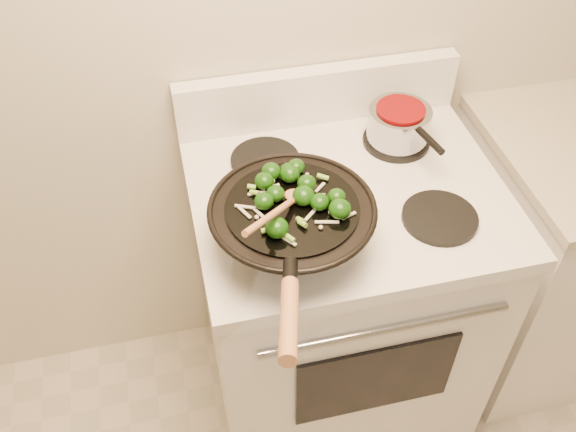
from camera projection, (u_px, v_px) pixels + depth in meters
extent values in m
cube|color=white|center=(338.00, 306.00, 1.94)|extent=(0.76, 0.64, 0.88)
cube|color=white|center=(348.00, 195.00, 1.61)|extent=(0.78, 0.66, 0.04)
cube|color=white|center=(318.00, 95.00, 1.74)|extent=(0.78, 0.05, 0.16)
cylinder|color=#97999F|center=(386.00, 330.00, 1.47)|extent=(0.60, 0.02, 0.02)
cube|color=black|center=(376.00, 380.00, 1.64)|extent=(0.42, 0.01, 0.28)
cylinder|color=black|center=(292.00, 243.00, 1.46)|extent=(0.18, 0.18, 0.01)
cylinder|color=black|center=(440.00, 218.00, 1.52)|extent=(0.18, 0.18, 0.01)
cylinder|color=black|center=(265.00, 160.00, 1.66)|extent=(0.18, 0.18, 0.01)
cylinder|color=black|center=(396.00, 140.00, 1.72)|extent=(0.18, 0.18, 0.01)
torus|color=black|center=(292.00, 208.00, 1.38)|extent=(0.37, 0.37, 0.01)
cylinder|color=black|center=(292.00, 207.00, 1.38)|extent=(0.29, 0.29, 0.01)
cylinder|color=black|center=(290.00, 272.00, 1.21)|extent=(0.04, 0.07, 0.04)
cylinder|color=#A66A42|center=(289.00, 319.00, 1.11)|extent=(0.08, 0.20, 0.07)
ellipsoid|color=#103808|center=(307.00, 183.00, 1.40)|extent=(0.04, 0.04, 0.04)
cylinder|color=#4E802E|center=(312.00, 186.00, 1.41)|extent=(0.02, 0.02, 0.02)
ellipsoid|color=#103808|center=(296.00, 167.00, 1.44)|extent=(0.04, 0.04, 0.03)
ellipsoid|color=#103808|center=(271.00, 171.00, 1.43)|extent=(0.04, 0.04, 0.04)
ellipsoid|color=#103808|center=(264.00, 181.00, 1.41)|extent=(0.04, 0.04, 0.04)
cylinder|color=#4E802E|center=(270.00, 184.00, 1.42)|extent=(0.02, 0.02, 0.02)
ellipsoid|color=#103808|center=(290.00, 174.00, 1.42)|extent=(0.05, 0.05, 0.04)
ellipsoid|color=#103808|center=(275.00, 194.00, 1.38)|extent=(0.04, 0.04, 0.03)
ellipsoid|color=#103808|center=(264.00, 201.00, 1.36)|extent=(0.04, 0.04, 0.04)
cylinder|color=#4E802E|center=(270.00, 204.00, 1.37)|extent=(0.02, 0.01, 0.02)
ellipsoid|color=#103808|center=(303.00, 196.00, 1.37)|extent=(0.05, 0.05, 0.04)
ellipsoid|color=#103808|center=(277.00, 228.00, 1.30)|extent=(0.05, 0.05, 0.04)
ellipsoid|color=#103808|center=(340.00, 209.00, 1.34)|extent=(0.05, 0.05, 0.04)
cylinder|color=#4E802E|center=(346.00, 212.00, 1.35)|extent=(0.02, 0.02, 0.01)
ellipsoid|color=#103808|center=(319.00, 202.00, 1.36)|extent=(0.04, 0.04, 0.04)
ellipsoid|color=#103808|center=(288.00, 170.00, 1.44)|extent=(0.03, 0.03, 0.03)
ellipsoid|color=#103808|center=(337.00, 197.00, 1.37)|extent=(0.04, 0.04, 0.03)
cylinder|color=#4E802E|center=(342.00, 199.00, 1.38)|extent=(0.02, 0.02, 0.02)
cube|color=beige|center=(305.00, 181.00, 1.43)|extent=(0.03, 0.05, 0.00)
cube|color=beige|center=(271.00, 187.00, 1.41)|extent=(0.04, 0.02, 0.00)
cube|color=beige|center=(320.00, 187.00, 1.41)|extent=(0.03, 0.03, 0.00)
cube|color=beige|center=(288.00, 240.00, 1.30)|extent=(0.03, 0.04, 0.00)
cube|color=beige|center=(336.00, 212.00, 1.36)|extent=(0.03, 0.01, 0.00)
cube|color=beige|center=(245.00, 207.00, 1.37)|extent=(0.05, 0.02, 0.00)
cube|color=beige|center=(257.00, 193.00, 1.40)|extent=(0.04, 0.01, 0.00)
cube|color=beige|center=(310.00, 215.00, 1.35)|extent=(0.03, 0.03, 0.00)
cube|color=beige|center=(327.00, 222.00, 1.34)|extent=(0.05, 0.02, 0.00)
cube|color=beige|center=(349.00, 216.00, 1.35)|extent=(0.04, 0.02, 0.00)
cube|color=beige|center=(245.00, 213.00, 1.36)|extent=(0.02, 0.04, 0.00)
cube|color=beige|center=(260.00, 215.00, 1.35)|extent=(0.02, 0.04, 0.00)
cube|color=beige|center=(321.00, 200.00, 1.39)|extent=(0.03, 0.04, 0.00)
cylinder|color=#70AA36|center=(289.00, 238.00, 1.30)|extent=(0.03, 0.02, 0.01)
cylinder|color=#70AA36|center=(303.00, 224.00, 1.33)|extent=(0.02, 0.02, 0.02)
cylinder|color=#70AA36|center=(283.00, 227.00, 1.32)|extent=(0.02, 0.01, 0.02)
cylinder|color=#70AA36|center=(252.00, 187.00, 1.41)|extent=(0.02, 0.03, 0.02)
cylinder|color=#70AA36|center=(255.00, 193.00, 1.39)|extent=(0.02, 0.02, 0.01)
cylinder|color=#70AA36|center=(323.00, 177.00, 1.43)|extent=(0.03, 0.02, 0.01)
cylinder|color=#70AA36|center=(269.00, 182.00, 1.42)|extent=(0.01, 0.03, 0.01)
cylinder|color=#70AA36|center=(300.00, 220.00, 1.33)|extent=(0.02, 0.02, 0.02)
cylinder|color=#70AA36|center=(267.00, 230.00, 1.32)|extent=(0.02, 0.02, 0.01)
sphere|color=beige|center=(257.00, 217.00, 1.35)|extent=(0.01, 0.01, 0.01)
sphere|color=beige|center=(277.00, 230.00, 1.32)|extent=(0.01, 0.01, 0.01)
sphere|color=beige|center=(321.00, 227.00, 1.33)|extent=(0.01, 0.01, 0.01)
sphere|color=beige|center=(269.00, 203.00, 1.38)|extent=(0.01, 0.01, 0.01)
ellipsoid|color=#A66A42|center=(297.00, 196.00, 1.38)|extent=(0.07, 0.07, 0.01)
cylinder|color=#A66A42|center=(272.00, 215.00, 1.28)|extent=(0.15, 0.18, 0.11)
cylinder|color=#97999F|center=(399.00, 124.00, 1.68)|extent=(0.16, 0.16, 0.09)
cylinder|color=#620406|center=(401.00, 109.00, 1.65)|extent=(0.13, 0.13, 0.01)
cylinder|color=black|center=(430.00, 141.00, 1.57)|extent=(0.04, 0.10, 0.02)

